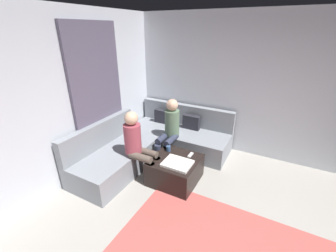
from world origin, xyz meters
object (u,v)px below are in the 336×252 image
(ottoman, at_px, (175,170))
(coffee_mug, at_px, (168,149))
(person_on_couch_side, at_px, (138,144))
(sectional_couch, at_px, (154,143))
(person_on_couch_back, at_px, (170,128))
(game_remote, at_px, (190,155))

(ottoman, relative_size, coffee_mug, 8.00)
(ottoman, relative_size, person_on_couch_side, 0.63)
(person_on_couch_side, bearing_deg, sectional_couch, -168.56)
(sectional_couch, bearing_deg, person_on_couch_back, 9.65)
(ottoman, bearing_deg, coffee_mug, 140.71)
(coffee_mug, bearing_deg, sectional_couch, 146.26)
(coffee_mug, distance_m, game_remote, 0.40)
(ottoman, height_order, coffee_mug, coffee_mug)
(person_on_couch_back, distance_m, person_on_couch_side, 0.80)
(sectional_couch, xyz_separation_m, game_remote, (0.91, -0.30, 0.15))
(sectional_couch, relative_size, ottoman, 3.36)
(sectional_couch, distance_m, person_on_couch_side, 0.83)
(ottoman, bearing_deg, person_on_couch_side, -160.12)
(coffee_mug, height_order, game_remote, coffee_mug)
(game_remote, bearing_deg, sectional_couch, 161.74)
(coffee_mug, relative_size, person_on_couch_back, 0.08)
(sectional_couch, distance_m, ottoman, 0.90)
(person_on_couch_back, relative_size, person_on_couch_side, 1.00)
(coffee_mug, relative_size, person_on_couch_side, 0.08)
(coffee_mug, bearing_deg, ottoman, -39.29)
(sectional_couch, height_order, game_remote, sectional_couch)
(sectional_couch, relative_size, person_on_couch_side, 2.12)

